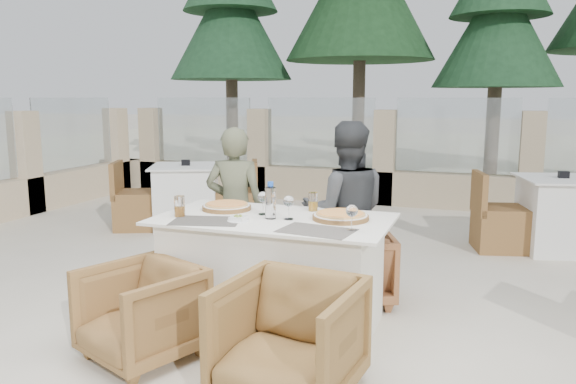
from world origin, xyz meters
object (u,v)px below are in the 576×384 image
(beer_glass_left, at_px, (180,206))
(armchair_near_left, at_px, (141,313))
(diner_left, at_px, (235,209))
(bg_table_b, at_px, (560,215))
(wine_glass_centre, at_px, (263,202))
(armchair_far_right, at_px, (352,266))
(beer_glass_right, at_px, (313,202))
(wine_glass_near, at_px, (289,206))
(armchair_near_right, at_px, (289,339))
(dining_table, at_px, (274,271))
(wine_glass_corner, at_px, (352,216))
(olive_dish, at_px, (238,218))
(armchair_far_left, at_px, (252,255))
(pizza_right, at_px, (341,216))
(bg_table_a, at_px, (187,197))
(water_bottle, at_px, (271,200))
(pizza_left, at_px, (227,206))
(diner_right, at_px, (346,212))

(beer_glass_left, distance_m, armchair_near_left, 0.80)
(diner_left, xyz_separation_m, bg_table_b, (2.69, 2.14, -0.29))
(wine_glass_centre, bearing_deg, bg_table_b, 50.49)
(bg_table_b, bearing_deg, armchair_far_right, -142.76)
(beer_glass_right, relative_size, bg_table_b, 0.08)
(wine_glass_near, bearing_deg, armchair_near_right, -70.40)
(dining_table, bearing_deg, beer_glass_left, -163.06)
(wine_glass_centre, distance_m, wine_glass_corner, 0.75)
(wine_glass_corner, bearing_deg, bg_table_b, 62.77)
(beer_glass_left, bearing_deg, armchair_near_right, -33.21)
(wine_glass_centre, xyz_separation_m, beer_glass_left, (-0.52, -0.26, -0.02))
(olive_dish, distance_m, armchair_far_right, 1.14)
(beer_glass_left, relative_size, armchair_near_left, 0.23)
(armchair_far_left, distance_m, armchair_far_right, 0.83)
(wine_glass_near, bearing_deg, armchair_far_right, 65.36)
(pizza_right, xyz_separation_m, olive_dish, (-0.63, -0.28, -0.00))
(wine_glass_centre, distance_m, beer_glass_right, 0.38)
(olive_dish, xyz_separation_m, armchair_far_right, (0.60, 0.82, -0.51))
(beer_glass_right, height_order, diner_left, diner_left)
(pizza_right, height_order, bg_table_a, pizza_right)
(water_bottle, height_order, wine_glass_near, water_bottle)
(pizza_left, relative_size, bg_table_a, 0.22)
(wine_glass_corner, xyz_separation_m, olive_dish, (-0.77, 0.01, -0.07))
(olive_dish, bearing_deg, armchair_near_left, -124.67)
(pizza_right, relative_size, armchair_near_left, 0.60)
(olive_dish, bearing_deg, dining_table, 46.70)
(wine_glass_centre, xyz_separation_m, diner_right, (0.46, 0.57, -0.16))
(wine_glass_centre, distance_m, olive_dish, 0.28)
(beer_glass_right, height_order, armchair_far_right, beer_glass_right)
(wine_glass_centre, bearing_deg, bg_table_a, 129.82)
(armchair_far_right, height_order, diner_right, diner_right)
(bg_table_a, bearing_deg, dining_table, -72.95)
(beer_glass_right, bearing_deg, pizza_right, -39.85)
(pizza_left, relative_size, beer_glass_right, 2.65)
(diner_left, distance_m, bg_table_b, 3.45)
(armchair_near_right, bearing_deg, beer_glass_right, 107.98)
(armchair_near_left, bearing_deg, olive_dish, 77.92)
(water_bottle, bearing_deg, wine_glass_corner, -14.87)
(dining_table, bearing_deg, bg_table_b, 52.53)
(beer_glass_right, relative_size, armchair_near_right, 0.19)
(armchair_near_right, relative_size, diner_left, 0.52)
(diner_right, bearing_deg, armchair_near_right, 74.32)
(wine_glass_near, relative_size, armchair_near_left, 0.29)
(armchair_near_right, bearing_deg, pizza_left, 136.66)
(armchair_far_left, height_order, diner_left, diner_left)
(water_bottle, height_order, bg_table_b, water_bottle)
(diner_left, bearing_deg, armchair_near_left, 79.39)
(armchair_near_left, relative_size, armchair_near_right, 0.91)
(armchair_near_left, distance_m, armchair_near_right, 1.00)
(dining_table, relative_size, pizza_left, 4.47)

